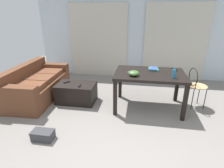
# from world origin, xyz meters

# --- Properties ---
(ground_plane) EXTENTS (8.71, 8.71, 0.00)m
(ground_plane) POSITION_xyz_m (0.00, 1.41, 0.00)
(ground_plane) COLOR gray
(wall_back) EXTENTS (5.79, 0.10, 2.44)m
(wall_back) POSITION_xyz_m (0.00, 3.63, 1.22)
(wall_back) COLOR silver
(wall_back) RESTS_ON ground
(curtains) EXTENTS (3.96, 0.03, 2.12)m
(curtains) POSITION_xyz_m (0.00, 3.54, 1.06)
(curtains) COLOR beige
(curtains) RESTS_ON ground
(couch) EXTENTS (0.91, 1.81, 0.76)m
(couch) POSITION_xyz_m (-2.15, 1.72, 0.30)
(couch) COLOR brown
(couch) RESTS_ON ground
(coffee_table) EXTENTS (0.83, 0.53, 0.42)m
(coffee_table) POSITION_xyz_m (-1.18, 1.66, 0.21)
(coffee_table) COLOR black
(coffee_table) RESTS_ON ground
(craft_table) EXTENTS (1.36, 0.90, 0.76)m
(craft_table) POSITION_xyz_m (0.37, 1.65, 0.66)
(craft_table) COLOR black
(craft_table) RESTS_ON ground
(wire_chair) EXTENTS (0.37, 0.39, 0.85)m
(wire_chair) POSITION_xyz_m (1.30, 1.83, 0.53)
(wire_chair) COLOR tan
(wire_chair) RESTS_ON ground
(bottle_near) EXTENTS (0.06, 0.06, 0.19)m
(bottle_near) POSITION_xyz_m (0.78, 1.42, 0.84)
(bottle_near) COLOR teal
(bottle_near) RESTS_ON craft_table
(bowl) EXTENTS (0.20, 0.20, 0.10)m
(bowl) POSITION_xyz_m (0.07, 1.42, 0.81)
(bowl) COLOR #477033
(bowl) RESTS_ON craft_table
(book_stack) EXTENTS (0.20, 0.26, 0.04)m
(book_stack) POSITION_xyz_m (0.45, 1.88, 0.77)
(book_stack) COLOR #2D7F56
(book_stack) RESTS_ON craft_table
(tv_remote_on_table) EXTENTS (0.09, 0.16, 0.02)m
(tv_remote_on_table) POSITION_xyz_m (0.88, 1.92, 0.77)
(tv_remote_on_table) COLOR black
(tv_remote_on_table) RESTS_ON craft_table
(scissors) EXTENTS (0.08, 0.11, 0.00)m
(scissors) POSITION_xyz_m (-0.02, 1.67, 0.76)
(scissors) COLOR #9EA0A5
(scissors) RESTS_ON craft_table
(tv_remote_primary) EXTENTS (0.07, 0.15, 0.02)m
(tv_remote_primary) POSITION_xyz_m (-1.06, 1.56, 0.43)
(tv_remote_primary) COLOR black
(tv_remote_primary) RESTS_ON coffee_table
(tv_remote_secondary) EXTENTS (0.12, 0.15, 0.02)m
(tv_remote_secondary) POSITION_xyz_m (-1.41, 1.72, 0.43)
(tv_remote_secondary) COLOR black
(tv_remote_secondary) RESTS_ON coffee_table
(shoebox) EXTENTS (0.34, 0.20, 0.15)m
(shoebox) POSITION_xyz_m (-1.26, 0.33, 0.08)
(shoebox) COLOR #38383D
(shoebox) RESTS_ON ground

